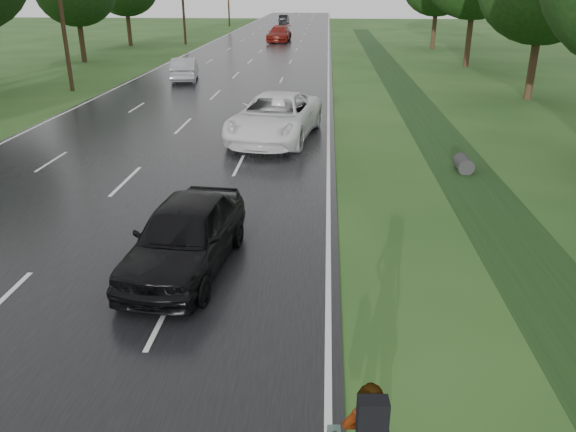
# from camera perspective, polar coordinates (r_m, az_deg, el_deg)

# --- Properties ---
(road) EXTENTS (14.00, 180.00, 0.04)m
(road) POSITION_cam_1_polar(r_m,az_deg,el_deg) (55.09, -3.18, 16.01)
(road) COLOR black
(road) RESTS_ON ground
(edge_stripe_east) EXTENTS (0.12, 180.00, 0.01)m
(edge_stripe_east) POSITION_cam_1_polar(r_m,az_deg,el_deg) (54.69, 4.14, 15.97)
(edge_stripe_east) COLOR silver
(edge_stripe_east) RESTS_ON road
(edge_stripe_west) EXTENTS (0.12, 180.00, 0.01)m
(edge_stripe_west) POSITION_cam_1_polar(r_m,az_deg,el_deg) (56.29, -10.29, 15.86)
(edge_stripe_west) COLOR silver
(edge_stripe_west) RESTS_ON road
(center_line) EXTENTS (0.12, 180.00, 0.01)m
(center_line) POSITION_cam_1_polar(r_m,az_deg,el_deg) (55.08, -3.18, 16.04)
(center_line) COLOR silver
(center_line) RESTS_ON road
(drainage_ditch) EXTENTS (2.20, 120.00, 0.56)m
(drainage_ditch) POSITION_cam_1_polar(r_m,az_deg,el_deg) (29.12, 13.66, 9.76)
(drainage_ditch) COLOR black
(drainage_ditch) RESTS_ON ground
(utility_pole_mid) EXTENTS (1.60, 0.26, 10.00)m
(utility_pole_mid) POSITION_cam_1_polar(r_m,az_deg,el_deg) (37.82, -22.18, 19.50)
(utility_pole_mid) COLOR #342315
(utility_pole_mid) RESTS_ON ground
(white_pickup) EXTENTS (4.06, 7.04, 1.85)m
(white_pickup) POSITION_cam_1_polar(r_m,az_deg,el_deg) (23.94, -1.32, 10.02)
(white_pickup) COLOR white
(white_pickup) RESTS_ON road
(dark_sedan) EXTENTS (2.40, 4.99, 1.64)m
(dark_sedan) POSITION_cam_1_polar(r_m,az_deg,el_deg) (12.87, -10.41, -1.93)
(dark_sedan) COLOR black
(dark_sedan) RESTS_ON road
(silver_sedan) EXTENTS (2.31, 4.81, 1.52)m
(silver_sedan) POSITION_cam_1_polar(r_m,az_deg,el_deg) (40.22, -10.46, 14.46)
(silver_sedan) COLOR gray
(silver_sedan) RESTS_ON road
(far_car_red) EXTENTS (2.74, 6.06, 1.72)m
(far_car_red) POSITION_cam_1_polar(r_m,az_deg,el_deg) (68.44, -0.90, 18.01)
(far_car_red) COLOR maroon
(far_car_red) RESTS_ON road
(far_car_dark) EXTENTS (1.60, 4.31, 1.41)m
(far_car_dark) POSITION_cam_1_polar(r_m,az_deg,el_deg) (103.15, -0.41, 19.39)
(far_car_dark) COLOR black
(far_car_dark) RESTS_ON road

